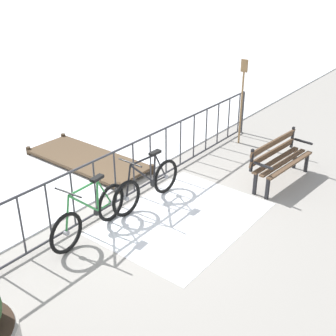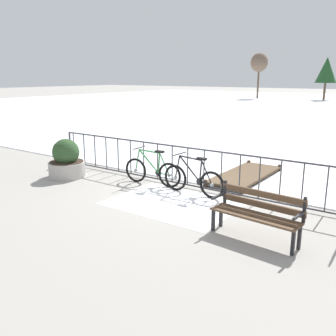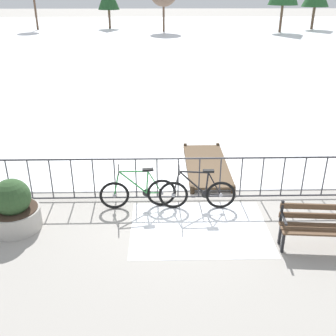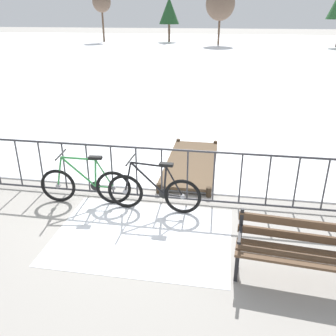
{
  "view_description": "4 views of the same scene",
  "coord_description": "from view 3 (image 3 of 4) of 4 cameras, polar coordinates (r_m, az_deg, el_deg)",
  "views": [
    {
      "loc": [
        -4.79,
        -4.9,
        4.1
      ],
      "look_at": [
        0.43,
        -0.84,
        0.83
      ],
      "focal_mm": 47.0,
      "sensor_mm": 36.0,
      "label": 1
    },
    {
      "loc": [
        4.91,
        -7.75,
        2.81
      ],
      "look_at": [
        -0.28,
        -0.47,
        0.58
      ],
      "focal_mm": 39.61,
      "sensor_mm": 36.0,
      "label": 2
    },
    {
      "loc": [
        -0.41,
        -8.04,
        4.57
      ],
      "look_at": [
        -0.22,
        0.38,
        0.64
      ],
      "focal_mm": 42.21,
      "sensor_mm": 36.0,
      "label": 3
    },
    {
      "loc": [
        1.6,
        -5.93,
        3.31
      ],
      "look_at": [
        0.65,
        -0.33,
        0.83
      ],
      "focal_mm": 38.28,
      "sensor_mm": 36.0,
      "label": 4
    }
  ],
  "objects": [
    {
      "name": "railing_fence",
      "position": [
        8.99,
        1.48,
        -1.49
      ],
      "size": [
        9.06,
        0.06,
        1.07
      ],
      "color": "#38383D",
      "rests_on": "ground"
    },
    {
      "name": "bicycle_near_railing",
      "position": [
        8.81,
        -4.32,
        -3.55
      ],
      "size": [
        1.71,
        0.52,
        0.97
      ],
      "color": "black",
      "rests_on": "ground"
    },
    {
      "name": "wooden_dock",
      "position": [
        10.76,
        5.59,
        0.45
      ],
      "size": [
        1.1,
        2.86,
        0.2
      ],
      "color": "brown",
      "rests_on": "ground"
    },
    {
      "name": "bicycle_second",
      "position": [
        8.77,
        4.23,
        -3.69
      ],
      "size": [
        1.71,
        0.52,
        0.97
      ],
      "color": "black",
      "rests_on": "ground"
    },
    {
      "name": "frozen_pond",
      "position": [
        36.72,
        -0.67,
        17.88
      ],
      "size": [
        80.0,
        56.0,
        0.03
      ],
      "primitive_type": "cube",
      "color": "white",
      "rests_on": "ground"
    },
    {
      "name": "park_bench",
      "position": [
        8.0,
        21.52,
        -7.44
      ],
      "size": [
        1.63,
        0.61,
        0.89
      ],
      "color": "brown",
      "rests_on": "ground"
    },
    {
      "name": "snow_patch",
      "position": [
        8.26,
        4.55,
        -8.64
      ],
      "size": [
        2.82,
        2.07,
        0.01
      ],
      "primitive_type": "cube",
      "color": "white",
      "rests_on": "ground"
    },
    {
      "name": "ground_plane",
      "position": [
        9.26,
        1.44,
        -4.59
      ],
      "size": [
        160.0,
        160.0,
        0.0
      ],
      "primitive_type": "plane",
      "color": "#9E9991"
    },
    {
      "name": "planter_with_shrub",
      "position": [
        8.6,
        -21.38,
        -5.46
      ],
      "size": [
        1.02,
        1.02,
        1.1
      ],
      "color": "#ADA8A0",
      "rests_on": "ground"
    }
  ]
}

